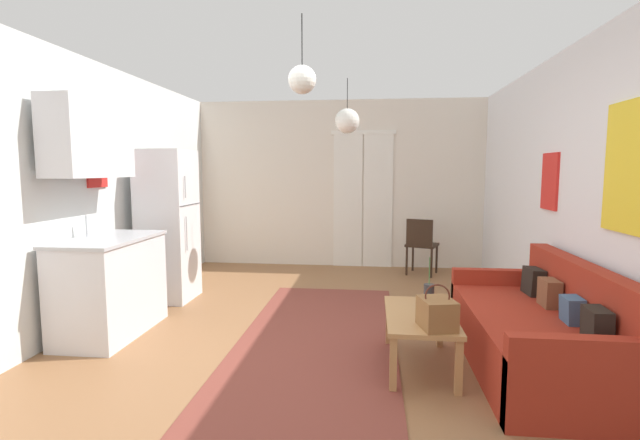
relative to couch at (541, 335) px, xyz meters
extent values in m
cube|color=#8E603D|center=(-1.83, -0.16, -0.33)|extent=(5.08, 8.30, 0.10)
cube|color=silver|center=(-1.83, 3.74, 1.03)|extent=(4.68, 0.10, 2.62)
cube|color=white|center=(-1.68, 3.68, 0.76)|extent=(0.45, 0.02, 2.08)
cube|color=white|center=(-1.21, 3.68, 0.76)|extent=(0.45, 0.02, 2.08)
cube|color=white|center=(-1.45, 3.67, 1.84)|extent=(1.00, 0.03, 0.06)
cube|color=silver|center=(0.46, -0.16, 1.03)|extent=(0.10, 7.90, 2.62)
cube|color=yellow|center=(0.40, -0.35, 1.28)|extent=(0.02, 0.73, 0.89)
cube|color=red|center=(0.40, 1.07, 1.15)|extent=(0.02, 0.38, 0.55)
cube|color=silver|center=(-4.12, -0.16, 1.03)|extent=(0.10, 7.90, 2.62)
cube|color=red|center=(-4.06, 0.78, 1.28)|extent=(0.02, 0.32, 0.40)
cube|color=brown|center=(-1.78, 0.45, -0.27)|extent=(1.40, 3.43, 0.01)
cube|color=maroon|center=(-0.08, 0.00, -0.06)|extent=(0.87, 1.90, 0.44)
cube|color=maroon|center=(0.28, 0.00, 0.14)|extent=(0.15, 1.90, 0.84)
cube|color=maroon|center=(-0.08, -0.90, 0.02)|extent=(0.87, 0.11, 0.59)
cube|color=maroon|center=(-0.08, 0.90, 0.02)|extent=(0.87, 0.11, 0.59)
cube|color=black|center=(0.13, -0.57, 0.27)|extent=(0.14, 0.23, 0.23)
cube|color=#3D5B7F|center=(0.14, -0.19, 0.26)|extent=(0.14, 0.19, 0.19)
cube|color=brown|center=(0.13, 0.22, 0.27)|extent=(0.12, 0.22, 0.22)
cube|color=black|center=(0.12, 0.58, 0.28)|extent=(0.15, 0.24, 0.24)
cube|color=#B27F4C|center=(-0.92, -0.05, 0.13)|extent=(0.52, 0.95, 0.04)
cube|color=#B27F4C|center=(-1.14, -0.49, -0.08)|extent=(0.05, 0.05, 0.39)
cube|color=#B27F4C|center=(-0.70, -0.49, -0.08)|extent=(0.05, 0.05, 0.39)
cube|color=#B27F4C|center=(-1.14, 0.39, -0.08)|extent=(0.05, 0.05, 0.39)
cube|color=#B27F4C|center=(-0.70, 0.39, -0.08)|extent=(0.05, 0.05, 0.39)
cylinder|color=#2D2D33|center=(-0.84, 0.12, 0.24)|extent=(0.08, 0.08, 0.19)
cylinder|color=#477F42|center=(-0.84, 0.12, 0.45)|extent=(0.01, 0.01, 0.22)
cube|color=brown|center=(-0.84, -0.37, 0.25)|extent=(0.28, 0.32, 0.21)
torus|color=#512319|center=(-0.84, -0.37, 0.38)|extent=(0.18, 0.01, 0.18)
cube|color=white|center=(-3.69, 1.55, 0.61)|extent=(0.55, 0.61, 1.77)
cube|color=#4C4C51|center=(-3.41, 1.55, 0.85)|extent=(0.01, 0.58, 0.01)
cylinder|color=#B7BABF|center=(-3.39, 1.38, 1.07)|extent=(0.02, 0.02, 0.25)
cylinder|color=#B7BABF|center=(-3.39, 1.38, 0.54)|extent=(0.02, 0.02, 0.39)
cube|color=silver|center=(-3.72, 0.36, 0.16)|extent=(0.58, 1.09, 0.88)
cube|color=#B7BABF|center=(-3.72, 0.36, 0.62)|extent=(0.61, 1.12, 0.03)
cube|color=#999BA0|center=(-3.72, 0.40, 0.58)|extent=(0.36, 0.40, 0.10)
cylinder|color=#B7BABF|center=(-3.95, 0.40, 0.74)|extent=(0.02, 0.02, 0.20)
cube|color=silver|center=(-3.85, 0.36, 1.53)|extent=(0.32, 0.98, 0.69)
cylinder|color=black|center=(-0.34, 3.31, -0.06)|extent=(0.03, 0.03, 0.43)
cylinder|color=black|center=(-0.67, 3.44, -0.06)|extent=(0.03, 0.03, 0.43)
cylinder|color=black|center=(-0.45, 2.99, -0.06)|extent=(0.03, 0.03, 0.43)
cylinder|color=black|center=(-0.79, 3.12, -0.06)|extent=(0.03, 0.03, 0.43)
cube|color=black|center=(-0.56, 3.21, 0.16)|extent=(0.53, 0.52, 0.04)
cube|color=black|center=(-0.62, 3.05, 0.36)|extent=(0.37, 0.16, 0.38)
cylinder|color=black|center=(-1.80, -0.27, 2.17)|extent=(0.01, 0.01, 0.35)
sphere|color=white|center=(-1.80, -0.27, 1.89)|extent=(0.20, 0.20, 0.20)
cylinder|color=black|center=(-1.61, 2.03, 2.17)|extent=(0.01, 0.01, 0.35)
sphere|color=white|center=(-1.61, 2.03, 1.84)|extent=(0.30, 0.30, 0.30)
camera|label=1|loc=(-1.30, -3.56, 1.26)|focal=25.72mm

